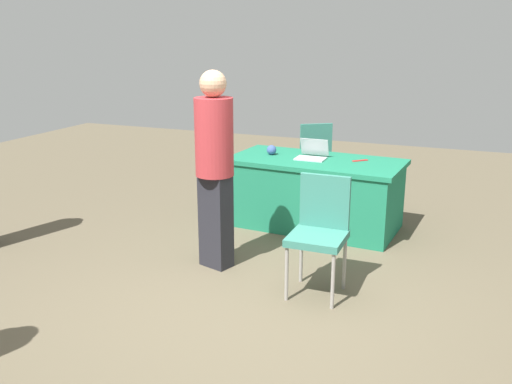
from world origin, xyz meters
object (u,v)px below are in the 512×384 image
at_px(person_attendee_standing, 215,160).
at_px(chair_by_pillar, 313,153).
at_px(table_foreground, 315,193).
at_px(laptop_silver, 312,155).
at_px(chair_tucked_left, 320,227).
at_px(yarn_ball, 272,150).
at_px(scissors_red, 360,161).

bearing_deg(person_attendee_standing, chair_by_pillar, 104.06).
bearing_deg(chair_by_pillar, table_foreground, -105.65).
bearing_deg(chair_by_pillar, laptop_silver, -107.81).
relative_size(chair_tucked_left, yarn_ball, 8.95).
height_order(chair_tucked_left, scissors_red, chair_tucked_left).
relative_size(yarn_ball, scissors_red, 0.60).
height_order(laptop_silver, yarn_ball, laptop_silver).
distance_m(chair_by_pillar, laptop_silver, 1.24).
xyz_separation_m(person_attendee_standing, scissors_red, (-0.99, -1.51, -0.24)).
height_order(table_foreground, chair_tucked_left, chair_tucked_left).
bearing_deg(chair_tucked_left, yarn_ball, -57.32).
bearing_deg(scissors_red, yarn_ball, -39.92).
relative_size(table_foreground, scissors_red, 10.68).
height_order(chair_tucked_left, person_attendee_standing, person_attendee_standing).
distance_m(chair_tucked_left, chair_by_pillar, 2.90).
bearing_deg(laptop_silver, table_foreground, 160.49).
height_order(person_attendee_standing, laptop_silver, person_attendee_standing).
bearing_deg(scissors_red, laptop_silver, -34.17).
relative_size(laptop_silver, yarn_ball, 2.95).
relative_size(chair_tucked_left, laptop_silver, 3.03).
distance_m(chair_tucked_left, yarn_ball, 1.92).
height_order(yarn_ball, scissors_red, yarn_ball).
height_order(chair_tucked_left, chair_by_pillar, chair_tucked_left).
xyz_separation_m(chair_by_pillar, yarn_ball, (0.15, 1.15, 0.25)).
bearing_deg(scissors_red, table_foreground, -30.75).
bearing_deg(yarn_ball, chair_by_pillar, -97.41).
distance_m(laptop_silver, yarn_ball, 0.48).
relative_size(chair_by_pillar, yarn_ball, 8.94).
xyz_separation_m(table_foreground, yarn_ball, (0.53, -0.04, 0.43)).
distance_m(chair_by_pillar, yarn_ball, 1.19).
relative_size(person_attendee_standing, scissors_red, 9.94).
height_order(chair_tucked_left, yarn_ball, chair_tucked_left).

